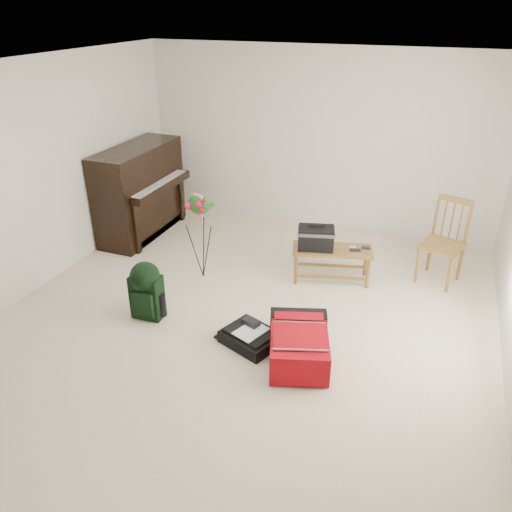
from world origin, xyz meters
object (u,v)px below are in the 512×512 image
at_px(red_suitcase, 301,342).
at_px(flower_stand, 201,237).
at_px(bench, 321,240).
at_px(dining_chair, 443,243).
at_px(piano, 141,193).
at_px(green_backpack, 146,288).
at_px(black_duffel, 251,336).

relative_size(red_suitcase, flower_stand, 0.84).
xyz_separation_m(bench, dining_chair, (1.33, 0.47, -0.01)).
xyz_separation_m(red_suitcase, flower_stand, (-1.54, 1.05, 0.35)).
distance_m(piano, flower_stand, 1.61).
relative_size(dining_chair, green_backpack, 1.57).
bearing_deg(piano, green_backpack, -56.68).
xyz_separation_m(piano, black_duffel, (2.39, -1.88, -0.52)).
relative_size(piano, dining_chair, 1.49).
xyz_separation_m(dining_chair, green_backpack, (-2.81, -1.93, -0.14)).
xyz_separation_m(piano, dining_chair, (4.02, 0.09, -0.11)).
xyz_separation_m(piano, red_suitcase, (2.90, -1.91, -0.42)).
bearing_deg(black_duffel, piano, 163.15).
distance_m(piano, green_backpack, 2.21).
distance_m(bench, dining_chair, 1.41).
xyz_separation_m(bench, black_duffel, (-0.30, -1.50, -0.42)).
height_order(dining_chair, flower_stand, flower_stand).
distance_m(bench, black_duffel, 1.59).
distance_m(dining_chair, flower_stand, 2.82).
distance_m(dining_chair, red_suitcase, 2.31).
xyz_separation_m(bench, red_suitcase, (0.22, -1.53, -0.33)).
distance_m(red_suitcase, flower_stand, 1.90).
bearing_deg(green_backpack, piano, 120.60).
height_order(piano, red_suitcase, piano).
bearing_deg(flower_stand, bench, 37.02).
bearing_deg(red_suitcase, green_backpack, 159.61).
height_order(dining_chair, black_duffel, dining_chair).
height_order(bench, black_duffel, bench).
xyz_separation_m(bench, flower_stand, (-1.33, -0.48, 0.03)).
bearing_deg(piano, black_duffel, -38.17).
bearing_deg(bench, red_suitcase, -96.98).
distance_m(bench, flower_stand, 1.41).
bearing_deg(dining_chair, green_backpack, -128.32).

